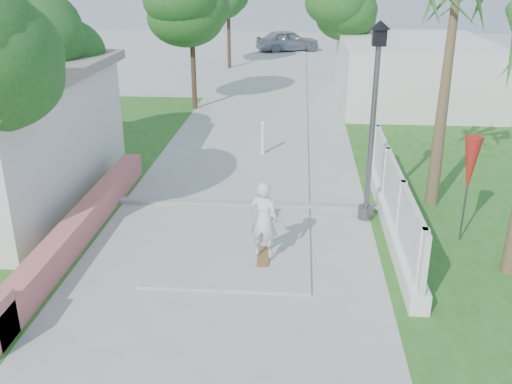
# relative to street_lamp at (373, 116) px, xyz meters

# --- Properties ---
(ground) EXTENTS (90.00, 90.00, 0.00)m
(ground) POSITION_rel_street_lamp_xyz_m (-2.90, -5.50, -2.43)
(ground) COLOR #B7B7B2
(ground) RESTS_ON ground
(path_strip) EXTENTS (3.20, 36.00, 0.06)m
(path_strip) POSITION_rel_street_lamp_xyz_m (-2.90, 14.50, -2.40)
(path_strip) COLOR #B7B7B2
(path_strip) RESTS_ON ground
(curb) EXTENTS (6.50, 0.25, 0.10)m
(curb) POSITION_rel_street_lamp_xyz_m (-2.90, 0.50, -2.38)
(curb) COLOR #999993
(curb) RESTS_ON ground
(grass_left) EXTENTS (8.00, 20.00, 0.01)m
(grass_left) POSITION_rel_street_lamp_xyz_m (-9.90, 2.50, -2.42)
(grass_left) COLOR #2A5E1D
(grass_left) RESTS_ON ground
(grass_right) EXTENTS (8.00, 20.00, 0.01)m
(grass_right) POSITION_rel_street_lamp_xyz_m (4.10, 2.50, -2.42)
(grass_right) COLOR #2A5E1D
(grass_right) RESTS_ON ground
(pink_wall) EXTENTS (0.45, 8.20, 0.80)m
(pink_wall) POSITION_rel_street_lamp_xyz_m (-6.20, -1.95, -2.11)
(pink_wall) COLOR #C36464
(pink_wall) RESTS_ON ground
(lattice_fence) EXTENTS (0.35, 7.00, 1.50)m
(lattice_fence) POSITION_rel_street_lamp_xyz_m (0.50, -0.50, -1.88)
(lattice_fence) COLOR white
(lattice_fence) RESTS_ON ground
(building_right) EXTENTS (6.00, 8.00, 2.60)m
(building_right) POSITION_rel_street_lamp_xyz_m (3.10, 12.50, -1.13)
(building_right) COLOR silver
(building_right) RESTS_ON ground
(street_lamp) EXTENTS (0.44, 0.44, 4.44)m
(street_lamp) POSITION_rel_street_lamp_xyz_m (0.00, 0.00, 0.00)
(street_lamp) COLOR #59595E
(street_lamp) RESTS_ON ground
(bollard) EXTENTS (0.14, 0.14, 1.09)m
(bollard) POSITION_rel_street_lamp_xyz_m (-2.70, 4.50, -1.84)
(bollard) COLOR white
(bollard) RESTS_ON ground
(patio_umbrella) EXTENTS (0.36, 0.36, 2.30)m
(patio_umbrella) POSITION_rel_street_lamp_xyz_m (1.90, -1.00, -0.74)
(patio_umbrella) COLOR #59595E
(patio_umbrella) RESTS_ON ground
(tree_left_mid) EXTENTS (3.20, 3.20, 4.85)m
(tree_left_mid) POSITION_rel_street_lamp_xyz_m (-8.38, 2.98, 1.07)
(tree_left_mid) COLOR #4C3826
(tree_left_mid) RESTS_ON ground
(tree_path_left) EXTENTS (3.40, 3.40, 5.23)m
(tree_path_left) POSITION_rel_street_lamp_xyz_m (-5.88, 10.48, 1.39)
(tree_path_left) COLOR #4C3826
(tree_path_left) RESTS_ON ground
(tree_path_right) EXTENTS (3.00, 3.00, 4.79)m
(tree_path_right) POSITION_rel_street_lamp_xyz_m (0.32, 14.48, 1.07)
(tree_path_right) COLOR #4C3826
(tree_path_right) RESTS_ON ground
(palm_far) EXTENTS (1.80, 1.80, 5.30)m
(palm_far) POSITION_rel_street_lamp_xyz_m (1.70, 1.00, 2.06)
(palm_far) COLOR brown
(palm_far) RESTS_ON ground
(skateboarder) EXTENTS (0.66, 2.49, 1.67)m
(skateboarder) POSITION_rel_street_lamp_xyz_m (-2.29, -1.66, -1.65)
(skateboarder) COLOR brown
(skateboarder) RESTS_ON ground
(dog) EXTENTS (0.32, 0.56, 0.39)m
(dog) POSITION_rel_street_lamp_xyz_m (-2.24, -0.30, -2.22)
(dog) COLOR white
(dog) RESTS_ON ground
(parked_car) EXTENTS (4.56, 3.28, 1.44)m
(parked_car) POSITION_rel_street_lamp_xyz_m (-2.56, 27.37, -1.70)
(parked_car) COLOR #96989D
(parked_car) RESTS_ON ground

